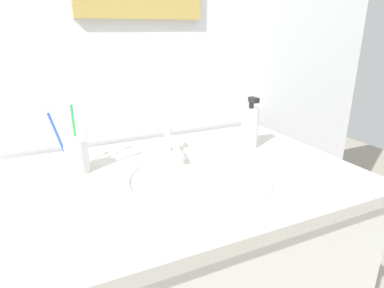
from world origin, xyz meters
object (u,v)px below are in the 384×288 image
object	(u,v)px
soap_dispenser	(250,127)
faucet	(171,142)
toothbrush_green	(74,128)
toothbrush_cup	(77,156)
toothbrush_blue	(57,134)
toothbrush_white	(85,136)

from	to	relation	value
soap_dispenser	faucet	bearing A→B (deg)	172.57
faucet	toothbrush_green	size ratio (longest dim) A/B	0.80
faucet	soap_dispenser	xyz separation A→B (m)	(0.27, -0.04, 0.03)
toothbrush_cup	soap_dispenser	distance (m)	0.56
toothbrush_cup	soap_dispenser	world-z (taller)	soap_dispenser
soap_dispenser	toothbrush_green	bearing A→B (deg)	173.16
toothbrush_cup	toothbrush_green	distance (m)	0.08
toothbrush_green	toothbrush_blue	bearing A→B (deg)	-166.26
toothbrush_green	soap_dispenser	bearing A→B (deg)	-6.84
faucet	soap_dispenser	world-z (taller)	soap_dispenser
toothbrush_cup	toothbrush_green	world-z (taller)	toothbrush_green
faucet	soap_dispenser	distance (m)	0.28
toothbrush_green	toothbrush_white	world-z (taller)	toothbrush_green
toothbrush_cup	toothbrush_blue	bearing A→B (deg)	155.39
toothbrush_green	soap_dispenser	distance (m)	0.56
toothbrush_white	soap_dispenser	distance (m)	0.53
toothbrush_cup	soap_dispenser	xyz separation A→B (m)	(0.56, -0.04, 0.02)
toothbrush_green	soap_dispenser	xyz separation A→B (m)	(0.55, -0.07, -0.05)
toothbrush_blue	toothbrush_white	xyz separation A→B (m)	(0.07, -0.04, -0.00)
toothbrush_green	soap_dispenser	size ratio (longest dim) A/B	1.18
toothbrush_green	faucet	bearing A→B (deg)	-6.26
toothbrush_cup	toothbrush_white	xyz separation A→B (m)	(0.03, -0.02, 0.06)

